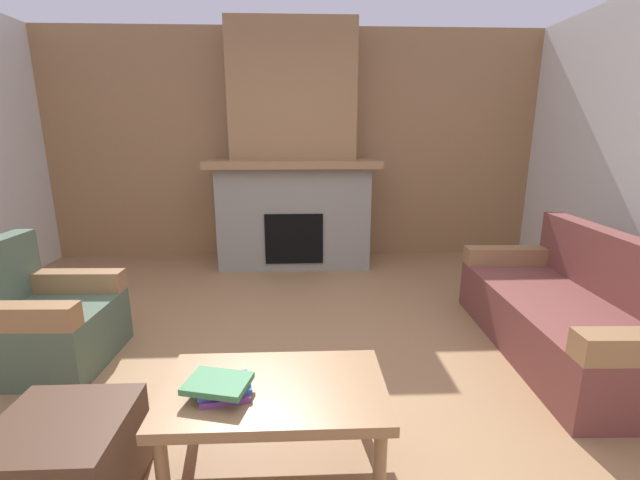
{
  "coord_description": "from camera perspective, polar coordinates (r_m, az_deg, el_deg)",
  "views": [
    {
      "loc": [
        0.09,
        -2.36,
        1.53
      ],
      "look_at": [
        0.23,
        0.78,
        0.73
      ],
      "focal_mm": 24.01,
      "sensor_mm": 36.0,
      "label": 1
    }
  ],
  "objects": [
    {
      "name": "ground",
      "position": [
        2.82,
        -4.11,
        -18.76
      ],
      "size": [
        9.0,
        9.0,
        0.0
      ],
      "primitive_type": "plane",
      "color": "#9E754C"
    },
    {
      "name": "couch",
      "position": [
        3.53,
        30.44,
        -8.52
      ],
      "size": [
        0.9,
        1.83,
        0.85
      ],
      "color": "brown",
      "rests_on": "ground"
    },
    {
      "name": "armchair",
      "position": [
        3.46,
        -33.12,
        -9.17
      ],
      "size": [
        0.78,
        0.78,
        0.85
      ],
      "color": "#4C604C",
      "rests_on": "ground"
    },
    {
      "name": "wall_back_wood_panel",
      "position": [
        5.36,
        -3.51,
        12.28
      ],
      "size": [
        6.0,
        0.12,
        2.7
      ],
      "primitive_type": "cube",
      "color": "#997047",
      "rests_on": "ground"
    },
    {
      "name": "fireplace",
      "position": [
        5.0,
        -3.55,
        9.99
      ],
      "size": [
        1.9,
        0.82,
        2.7
      ],
      "color": "gray",
      "rests_on": "ground"
    },
    {
      "name": "ottoman",
      "position": [
        2.26,
        -30.79,
        -24.14
      ],
      "size": [
        0.52,
        0.52,
        0.4
      ],
      "primitive_type": "cube",
      "color": "#4C3323",
      "rests_on": "ground"
    },
    {
      "name": "coffee_table",
      "position": [
        2.06,
        -6.06,
        -20.0
      ],
      "size": [
        1.0,
        0.6,
        0.43
      ],
      "color": "#997047",
      "rests_on": "ground"
    },
    {
      "name": "book_stack_near_edge",
      "position": [
        1.99,
        -12.97,
        -18.43
      ],
      "size": [
        0.3,
        0.26,
        0.07
      ],
      "color": "#7A3D84",
      "rests_on": "coffee_table"
    }
  ]
}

